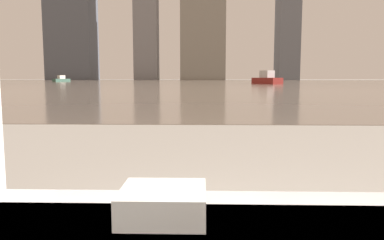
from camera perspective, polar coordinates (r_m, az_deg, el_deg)
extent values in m
cube|color=white|center=(1.03, -4.40, -13.56)|extent=(0.23, 0.21, 0.04)
cube|color=white|center=(1.02, -4.42, -11.45)|extent=(0.23, 0.21, 0.04)
cube|color=gray|center=(62.09, 1.58, 5.72)|extent=(180.00, 110.00, 0.01)
cube|color=#335647|center=(77.06, -19.28, 5.74)|extent=(2.79, 3.38, 0.58)
cube|color=silver|center=(77.06, -19.30, 6.20)|extent=(1.38, 1.49, 0.66)
cube|color=maroon|center=(50.08, 11.33, 5.87)|extent=(3.56, 4.89, 0.82)
cube|color=silver|center=(50.08, 11.36, 6.87)|extent=(1.84, 2.09, 0.93)
cube|color=gray|center=(118.92, 1.68, 13.36)|extent=(13.65, 9.56, 30.01)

